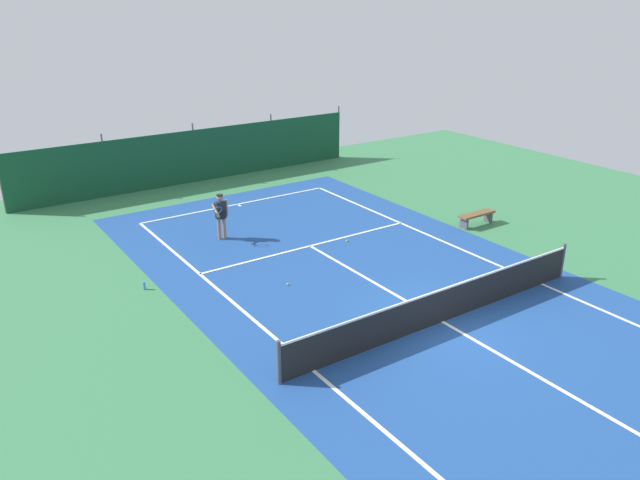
{
  "coord_description": "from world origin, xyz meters",
  "views": [
    {
      "loc": [
        -10.8,
        -10.17,
        8.11
      ],
      "look_at": [
        -0.66,
        4.82,
        0.9
      ],
      "focal_mm": 34.75,
      "sensor_mm": 36.0,
      "label": 1
    }
  ],
  "objects_px": {
    "tennis_ball_midcourt": "(347,241)",
    "parked_car": "(213,148)",
    "tennis_ball_near_player": "(288,284)",
    "tennis_player": "(221,213)",
    "tennis_net": "(443,305)",
    "courtside_bench": "(477,216)",
    "water_bottle": "(144,286)"
  },
  "relations": [
    {
      "from": "tennis_net",
      "to": "parked_car",
      "type": "relative_size",
      "value": 2.4
    },
    {
      "from": "tennis_net",
      "to": "tennis_ball_near_player",
      "type": "distance_m",
      "value": 4.79
    },
    {
      "from": "tennis_player",
      "to": "tennis_ball_midcourt",
      "type": "relative_size",
      "value": 24.85
    },
    {
      "from": "tennis_net",
      "to": "tennis_ball_midcourt",
      "type": "relative_size",
      "value": 153.33
    },
    {
      "from": "tennis_ball_midcourt",
      "to": "tennis_net",
      "type": "bearing_deg",
      "value": -102.22
    },
    {
      "from": "tennis_net",
      "to": "tennis_ball_midcourt",
      "type": "distance_m",
      "value": 6.19
    },
    {
      "from": "tennis_net",
      "to": "water_bottle",
      "type": "height_order",
      "value": "tennis_net"
    },
    {
      "from": "tennis_ball_near_player",
      "to": "parked_car",
      "type": "xyz_separation_m",
      "value": [
        4.21,
        14.16,
        0.81
      ]
    },
    {
      "from": "tennis_ball_midcourt",
      "to": "parked_car",
      "type": "distance_m",
      "value": 12.38
    },
    {
      "from": "tennis_player",
      "to": "water_bottle",
      "type": "bearing_deg",
      "value": 34.44
    },
    {
      "from": "tennis_net",
      "to": "tennis_player",
      "type": "height_order",
      "value": "tennis_player"
    },
    {
      "from": "tennis_ball_midcourt",
      "to": "parked_car",
      "type": "bearing_deg",
      "value": 86.93
    },
    {
      "from": "tennis_net",
      "to": "courtside_bench",
      "type": "distance_m",
      "value": 7.83
    },
    {
      "from": "courtside_bench",
      "to": "tennis_ball_midcourt",
      "type": "bearing_deg",
      "value": 164.43
    },
    {
      "from": "tennis_ball_near_player",
      "to": "parked_car",
      "type": "bearing_deg",
      "value": 73.46
    },
    {
      "from": "tennis_ball_near_player",
      "to": "water_bottle",
      "type": "relative_size",
      "value": 0.28
    },
    {
      "from": "tennis_ball_near_player",
      "to": "parked_car",
      "type": "distance_m",
      "value": 14.79
    },
    {
      "from": "tennis_ball_near_player",
      "to": "tennis_player",
      "type": "bearing_deg",
      "value": 89.55
    },
    {
      "from": "courtside_bench",
      "to": "tennis_player",
      "type": "bearing_deg",
      "value": 154.21
    },
    {
      "from": "tennis_player",
      "to": "tennis_ball_near_player",
      "type": "distance_m",
      "value": 4.64
    },
    {
      "from": "tennis_net",
      "to": "tennis_player",
      "type": "distance_m",
      "value": 9.03
    },
    {
      "from": "tennis_ball_near_player",
      "to": "parked_car",
      "type": "relative_size",
      "value": 0.02
    },
    {
      "from": "tennis_ball_near_player",
      "to": "tennis_net",
      "type": "bearing_deg",
      "value": -61.97
    },
    {
      "from": "tennis_player",
      "to": "parked_car",
      "type": "bearing_deg",
      "value": -112.27
    },
    {
      "from": "tennis_net",
      "to": "tennis_ball_midcourt",
      "type": "bearing_deg",
      "value": 77.78
    },
    {
      "from": "tennis_ball_midcourt",
      "to": "parked_car",
      "type": "relative_size",
      "value": 0.02
    },
    {
      "from": "tennis_ball_midcourt",
      "to": "parked_car",
      "type": "height_order",
      "value": "parked_car"
    },
    {
      "from": "tennis_player",
      "to": "tennis_ball_near_player",
      "type": "relative_size",
      "value": 24.85
    },
    {
      "from": "tennis_net",
      "to": "parked_car",
      "type": "bearing_deg",
      "value": 83.89
    },
    {
      "from": "parked_car",
      "to": "courtside_bench",
      "type": "distance_m",
      "value": 14.41
    },
    {
      "from": "parked_car",
      "to": "water_bottle",
      "type": "height_order",
      "value": "parked_car"
    },
    {
      "from": "water_bottle",
      "to": "courtside_bench",
      "type": "bearing_deg",
      "value": -7.9
    }
  ]
}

